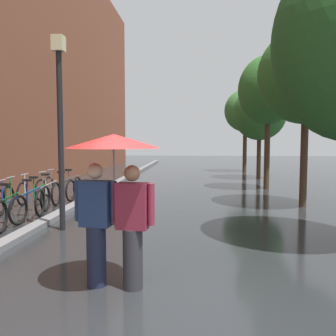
% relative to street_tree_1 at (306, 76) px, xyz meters
% --- Properties ---
extents(ground_plane, '(80.00, 80.00, 0.00)m').
position_rel_street_tree_1_xyz_m(ground_plane, '(-3.40, -6.86, -3.76)').
color(ground_plane, '#26282B').
extents(kerb_strip, '(0.30, 36.00, 0.12)m').
position_rel_street_tree_1_xyz_m(kerb_strip, '(-6.60, 3.14, -3.70)').
color(kerb_strip, slate).
rests_on(kerb_strip, ground).
extents(street_tree_1, '(2.75, 2.75, 5.16)m').
position_rel_street_tree_1_xyz_m(street_tree_1, '(0.00, 0.00, 0.00)').
color(street_tree_1, '#473323').
rests_on(street_tree_1, ground).
extents(street_tree_2, '(2.32, 2.32, 5.19)m').
position_rel_street_tree_1_xyz_m(street_tree_2, '(-0.35, 3.63, 0.08)').
color(street_tree_2, '#473323').
rests_on(street_tree_2, ground).
extents(street_tree_3, '(2.61, 2.61, 4.59)m').
position_rel_street_tree_1_xyz_m(street_tree_3, '(0.01, 7.57, -0.52)').
color(street_tree_3, '#473323').
rests_on(street_tree_3, ground).
extents(street_tree_4, '(2.50, 2.50, 4.95)m').
position_rel_street_tree_1_xyz_m(street_tree_4, '(-0.18, 11.37, -0.10)').
color(street_tree_4, '#473323').
rests_on(street_tree_4, ground).
extents(parked_bicycle_2, '(1.14, 0.80, 0.96)m').
position_rel_street_tree_1_xyz_m(parked_bicycle_2, '(-7.57, -2.01, -3.39)').
color(parked_bicycle_2, black).
rests_on(parked_bicycle_2, ground).
extents(parked_bicycle_3, '(1.11, 0.75, 0.96)m').
position_rel_street_tree_1_xyz_m(parked_bicycle_3, '(-7.72, -1.32, -3.39)').
color(parked_bicycle_3, black).
rests_on(parked_bicycle_3, ground).
extents(parked_bicycle_4, '(1.09, 0.71, 0.96)m').
position_rel_street_tree_1_xyz_m(parked_bicycle_4, '(-7.74, -0.50, -3.39)').
color(parked_bicycle_4, black).
rests_on(parked_bicycle_4, ground).
extents(parked_bicycle_5, '(1.14, 0.79, 0.96)m').
position_rel_street_tree_1_xyz_m(parked_bicycle_5, '(-7.56, 0.29, -3.39)').
color(parked_bicycle_5, black).
rests_on(parked_bicycle_5, ground).
extents(parked_bicycle_6, '(1.11, 0.75, 0.96)m').
position_rel_street_tree_1_xyz_m(parked_bicycle_6, '(-7.62, 1.11, -3.39)').
color(parked_bicycle_6, black).
rests_on(parked_bicycle_6, ground).
extents(couple_under_umbrella, '(1.23, 1.23, 2.02)m').
position_rel_street_tree_1_xyz_m(couple_under_umbrella, '(-4.20, -6.12, -2.36)').
color(couple_under_umbrella, '#1E233D').
rests_on(couple_under_umbrella, ground).
extents(street_lamp_post, '(0.24, 0.24, 4.11)m').
position_rel_street_tree_1_xyz_m(street_lamp_post, '(-6.00, -3.24, -1.35)').
color(street_lamp_post, black).
rests_on(street_lamp_post, ground).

